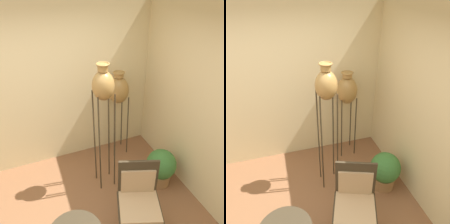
{
  "view_description": "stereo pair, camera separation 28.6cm",
  "coord_description": "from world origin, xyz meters",
  "views": [
    {
      "loc": [
        -0.2,
        -1.43,
        2.75
      ],
      "look_at": [
        0.9,
        1.23,
        1.07
      ],
      "focal_mm": 35.0,
      "sensor_mm": 36.0,
      "label": 1
    },
    {
      "loc": [
        0.07,
        -1.52,
        2.75
      ],
      "look_at": [
        0.9,
        1.23,
        1.07
      ],
      "focal_mm": 35.0,
      "sensor_mm": 36.0,
      "label": 2
    }
  ],
  "objects": [
    {
      "name": "chair",
      "position": [
        0.75,
        0.04,
        0.59
      ],
      "size": [
        0.64,
        0.62,
        1.02
      ],
      "rotation": [
        0.0,
        0.0,
        -0.36
      ],
      "color": "#382D1E",
      "rests_on": "ground_plane"
    },
    {
      "name": "wall_back",
      "position": [
        0.0,
        1.82,
        1.35
      ],
      "size": [
        7.58,
        0.06,
        2.7
      ],
      "color": "beige",
      "rests_on": "ground_plane"
    },
    {
      "name": "potted_plant",
      "position": [
        1.45,
        0.57,
        0.32
      ],
      "size": [
        0.46,
        0.46,
        0.61
      ],
      "color": "olive",
      "rests_on": "ground_plane"
    },
    {
      "name": "vase_stand_medium",
      "position": [
        1.15,
        1.54,
        1.25
      ],
      "size": [
        0.34,
        0.34,
        1.57
      ],
      "color": "#382D1E",
      "rests_on": "ground_plane"
    },
    {
      "name": "vase_stand_tall",
      "position": [
        0.66,
        0.91,
        1.62
      ],
      "size": [
        0.29,
        0.29,
        1.96
      ],
      "color": "#382D1E",
      "rests_on": "ground_plane"
    }
  ]
}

